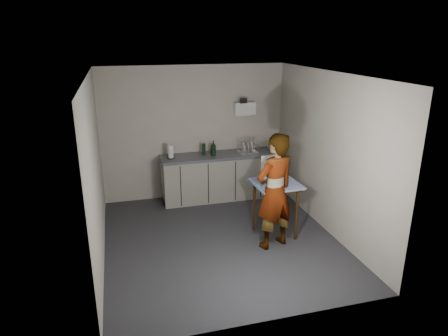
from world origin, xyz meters
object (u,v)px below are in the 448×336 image
object	(u,v)px
soda_can	(212,151)
dark_bottle	(204,149)
kitchen_counter	(218,178)
side_table	(276,190)
standing_man	(275,192)
paper_towel	(171,152)
soap_bottle	(213,148)
bakery_box	(273,176)
dish_rack	(248,150)

from	to	relation	value
soda_can	dark_bottle	distance (m)	0.17
kitchen_counter	soda_can	distance (m)	0.55
side_table	standing_man	size ratio (longest dim) A/B	0.50
standing_man	paper_towel	distance (m)	2.42
standing_man	paper_towel	xyz separation A→B (m)	(-1.26, 2.06, 0.13)
standing_man	dark_bottle	size ratio (longest dim) A/B	7.93
dark_bottle	soap_bottle	bearing A→B (deg)	-20.16
dark_bottle	bakery_box	size ratio (longest dim) A/B	0.56
side_table	bakery_box	world-z (taller)	bakery_box
soda_can	paper_towel	bearing A→B (deg)	-175.05
kitchen_counter	paper_towel	xyz separation A→B (m)	(-0.92, -0.02, 0.61)
side_table	soap_bottle	distance (m)	1.85
soap_bottle	standing_man	bearing A→B (deg)	-78.14
standing_man	kitchen_counter	bearing A→B (deg)	-100.16
dark_bottle	paper_towel	bearing A→B (deg)	-174.32
side_table	paper_towel	world-z (taller)	paper_towel
paper_towel	bakery_box	bearing A→B (deg)	-50.41
paper_towel	soda_can	bearing A→B (deg)	4.95
side_table	bakery_box	xyz separation A→B (m)	(-0.04, 0.06, 0.21)
side_table	dark_bottle	xyz separation A→B (m)	(-0.77, 1.79, 0.23)
kitchen_counter	paper_towel	bearing A→B (deg)	-178.57
standing_man	soda_can	distance (m)	2.18
kitchen_counter	dish_rack	world-z (taller)	dish_rack
soda_can	bakery_box	size ratio (longest dim) A/B	0.28
paper_towel	dish_rack	size ratio (longest dim) A/B	0.67
paper_towel	dish_rack	xyz separation A→B (m)	(1.52, -0.01, -0.06)
dish_rack	side_table	bearing A→B (deg)	-93.34
kitchen_counter	soda_can	world-z (taller)	soda_can
side_table	dish_rack	xyz separation A→B (m)	(0.10, 1.72, 0.18)
standing_man	dish_rack	bearing A→B (deg)	-116.48
soap_bottle	dark_bottle	distance (m)	0.19
soap_bottle	side_table	bearing A→B (deg)	-71.10
soda_can	bakery_box	distance (m)	1.83
soap_bottle	dish_rack	xyz separation A→B (m)	(0.69, -0.01, -0.08)
standing_man	paper_towel	bearing A→B (deg)	-77.85
kitchen_counter	soap_bottle	size ratio (longest dim) A/B	7.87
soda_can	dish_rack	size ratio (longest dim) A/B	0.30
side_table	paper_towel	distance (m)	2.25
soda_can	paper_towel	world-z (taller)	paper_towel
paper_towel	bakery_box	world-z (taller)	bakery_box
paper_towel	dish_rack	world-z (taller)	dish_rack
soap_bottle	soda_can	distance (m)	0.11
soda_can	standing_man	bearing A→B (deg)	-78.12
standing_man	bakery_box	world-z (taller)	standing_man
soap_bottle	kitchen_counter	bearing A→B (deg)	12.60
standing_man	dish_rack	size ratio (longest dim) A/B	4.69
dish_rack	dark_bottle	bearing A→B (deg)	175.00
kitchen_counter	standing_man	distance (m)	2.16
side_table	standing_man	bearing A→B (deg)	-118.14
dark_bottle	dish_rack	world-z (taller)	dish_rack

